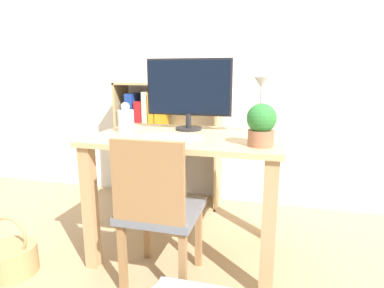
# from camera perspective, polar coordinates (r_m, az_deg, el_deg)

# --- Properties ---
(ground_plane) EXTENTS (10.00, 10.00, 0.00)m
(ground_plane) POSITION_cam_1_polar(r_m,az_deg,el_deg) (2.18, -0.72, -18.48)
(ground_plane) COLOR tan
(wall_back) EXTENTS (8.00, 0.05, 2.60)m
(wall_back) POSITION_cam_1_polar(r_m,az_deg,el_deg) (2.79, 4.67, 16.18)
(wall_back) COLOR silver
(wall_back) RESTS_ON ground_plane
(desk) EXTENTS (1.10, 0.70, 0.76)m
(desk) POSITION_cam_1_polar(r_m,az_deg,el_deg) (1.94, -0.76, -3.06)
(desk) COLOR tan
(desk) RESTS_ON ground_plane
(monitor) EXTENTS (0.55, 0.17, 0.45)m
(monitor) POSITION_cam_1_polar(r_m,az_deg,el_deg) (2.04, -0.61, 9.62)
(monitor) COLOR #232326
(monitor) RESTS_ON desk
(keyboard) EXTENTS (0.32, 0.13, 0.02)m
(keyboard) POSITION_cam_1_polar(r_m,az_deg,el_deg) (1.82, -3.54, 1.34)
(keyboard) COLOR #B2B2B7
(keyboard) RESTS_ON desk
(vase) EXTENTS (0.10, 0.10, 0.18)m
(vase) POSITION_cam_1_polar(r_m,az_deg,el_deg) (2.04, -11.70, 4.31)
(vase) COLOR silver
(vase) RESTS_ON desk
(desk_lamp) EXTENTS (0.10, 0.19, 0.34)m
(desk_lamp) POSITION_cam_1_polar(r_m,az_deg,el_deg) (1.90, 12.10, 7.58)
(desk_lamp) COLOR #B7B7BC
(desk_lamp) RESTS_ON desk
(potted_plant) EXTENTS (0.15, 0.15, 0.21)m
(potted_plant) POSITION_cam_1_polar(r_m,az_deg,el_deg) (1.63, 12.22, 3.46)
(potted_plant) COLOR #9E6647
(potted_plant) RESTS_ON desk
(chair) EXTENTS (0.40, 0.40, 0.82)m
(chair) POSITION_cam_1_polar(r_m,az_deg,el_deg) (1.69, -6.09, -11.15)
(chair) COLOR slate
(chair) RESTS_ON ground_plane
(bookshelf) EXTENTS (0.89, 0.28, 1.04)m
(bookshelf) POSITION_cam_1_polar(r_m,az_deg,el_deg) (2.84, -7.16, -0.12)
(bookshelf) COLOR tan
(bookshelf) RESTS_ON ground_plane
(basket) EXTENTS (0.27, 0.27, 0.34)m
(basket) POSITION_cam_1_polar(r_m,az_deg,el_deg) (2.19, -29.31, -17.24)
(basket) COLOR tan
(basket) RESTS_ON ground_plane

